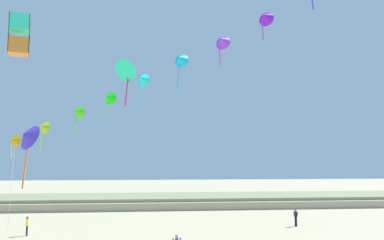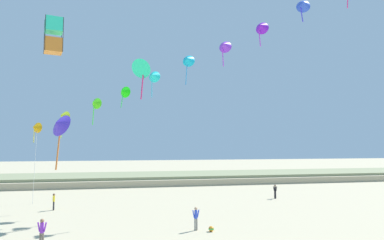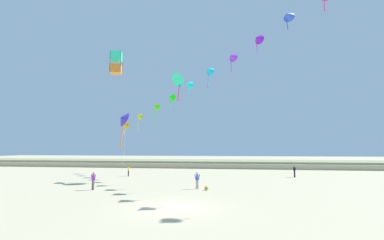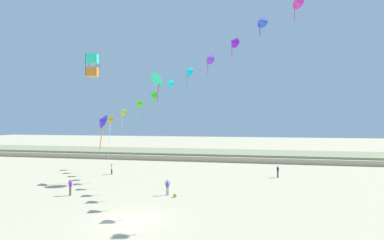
{
  "view_description": "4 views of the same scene",
  "coord_description": "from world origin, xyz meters",
  "px_view_note": "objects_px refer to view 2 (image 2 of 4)",
  "views": [
    {
      "loc": [
        -1.33,
        -15.85,
        5.65
      ],
      "look_at": [
        1.49,
        8.69,
        8.25
      ],
      "focal_mm": 38.0,
      "sensor_mm": 36.0,
      "label": 1
    },
    {
      "loc": [
        -4.69,
        -15.44,
        5.79
      ],
      "look_at": [
        0.63,
        9.67,
        7.71
      ],
      "focal_mm": 32.0,
      "sensor_mm": 36.0,
      "label": 2
    },
    {
      "loc": [
        3.78,
        -16.77,
        3.78
      ],
      "look_at": [
        -0.54,
        11.51,
        7.0
      ],
      "focal_mm": 24.0,
      "sensor_mm": 36.0,
      "label": 3
    },
    {
      "loc": [
        8.92,
        -20.96,
        7.42
      ],
      "look_at": [
        2.09,
        12.42,
        7.55
      ],
      "focal_mm": 28.0,
      "sensor_mm": 36.0,
      "label": 4
    }
  ],
  "objects_px": {
    "person_near_left": "(196,217)",
    "person_near_right": "(275,190)",
    "large_kite_low_lead": "(54,36)",
    "person_far_left": "(54,200)",
    "large_kite_high_solo": "(59,124)",
    "person_mid_center": "(42,231)",
    "large_kite_mid_trail": "(142,68)",
    "beach_ball": "(211,229)"
  },
  "relations": [
    {
      "from": "person_near_left",
      "to": "person_near_right",
      "type": "xyz_separation_m",
      "value": [
        11.57,
        11.91,
        -0.04
      ]
    },
    {
      "from": "large_kite_low_lead",
      "to": "person_near_left",
      "type": "bearing_deg",
      "value": -18.15
    },
    {
      "from": "person_far_left",
      "to": "large_kite_high_solo",
      "type": "height_order",
      "value": "large_kite_high_solo"
    },
    {
      "from": "person_mid_center",
      "to": "large_kite_mid_trail",
      "type": "height_order",
      "value": "large_kite_mid_trail"
    },
    {
      "from": "large_kite_mid_trail",
      "to": "beach_ball",
      "type": "distance_m",
      "value": 15.32
    },
    {
      "from": "person_mid_center",
      "to": "person_far_left",
      "type": "xyz_separation_m",
      "value": [
        -1.44,
        11.8,
        -0.07
      ]
    },
    {
      "from": "large_kite_low_lead",
      "to": "beach_ball",
      "type": "xyz_separation_m",
      "value": [
        11.1,
        -3.87,
        -13.8
      ]
    },
    {
      "from": "person_near_right",
      "to": "person_far_left",
      "type": "xyz_separation_m",
      "value": [
        -22.48,
        -2.14,
        -0.01
      ]
    },
    {
      "from": "person_mid_center",
      "to": "large_kite_high_solo",
      "type": "distance_m",
      "value": 9.55
    },
    {
      "from": "beach_ball",
      "to": "large_kite_high_solo",
      "type": "bearing_deg",
      "value": 153.1
    },
    {
      "from": "person_far_left",
      "to": "person_near_left",
      "type": "bearing_deg",
      "value": -41.85
    },
    {
      "from": "person_far_left",
      "to": "large_kite_low_lead",
      "type": "distance_m",
      "value": 14.64
    },
    {
      "from": "person_near_left",
      "to": "beach_ball",
      "type": "height_order",
      "value": "person_near_left"
    },
    {
      "from": "person_far_left",
      "to": "person_near_right",
      "type": "bearing_deg",
      "value": 5.43
    },
    {
      "from": "beach_ball",
      "to": "person_near_left",
      "type": "bearing_deg",
      "value": 150.29
    },
    {
      "from": "person_near_left",
      "to": "person_mid_center",
      "type": "relative_size",
      "value": 0.98
    },
    {
      "from": "person_far_left",
      "to": "beach_ball",
      "type": "height_order",
      "value": "person_far_left"
    },
    {
      "from": "person_near_right",
      "to": "beach_ball",
      "type": "xyz_separation_m",
      "value": [
        -10.63,
        -12.45,
        -0.69
      ]
    },
    {
      "from": "person_near_right",
      "to": "beach_ball",
      "type": "distance_m",
      "value": 16.38
    },
    {
      "from": "person_near_right",
      "to": "large_kite_high_solo",
      "type": "xyz_separation_m",
      "value": [
        -21.44,
        -6.96,
        6.57
      ]
    },
    {
      "from": "person_near_left",
      "to": "large_kite_low_lead",
      "type": "relative_size",
      "value": 0.6
    },
    {
      "from": "large_kite_high_solo",
      "to": "large_kite_low_lead",
      "type": "bearing_deg",
      "value": -100.14
    },
    {
      "from": "large_kite_mid_trail",
      "to": "large_kite_low_lead",
      "type": "bearing_deg",
      "value": -150.91
    },
    {
      "from": "person_far_left",
      "to": "large_kite_mid_trail",
      "type": "distance_m",
      "value": 14.36
    },
    {
      "from": "person_mid_center",
      "to": "person_near_left",
      "type": "bearing_deg",
      "value": 12.1
    },
    {
      "from": "person_mid_center",
      "to": "large_kite_high_solo",
      "type": "height_order",
      "value": "large_kite_high_solo"
    },
    {
      "from": "person_far_left",
      "to": "person_mid_center",
      "type": "bearing_deg",
      "value": -83.03
    },
    {
      "from": "large_kite_mid_trail",
      "to": "large_kite_high_solo",
      "type": "distance_m",
      "value": 8.73
    },
    {
      "from": "person_mid_center",
      "to": "person_far_left",
      "type": "height_order",
      "value": "person_mid_center"
    },
    {
      "from": "person_far_left",
      "to": "large_kite_mid_trail",
      "type": "relative_size",
      "value": 0.39
    },
    {
      "from": "person_mid_center",
      "to": "beach_ball",
      "type": "distance_m",
      "value": 10.54
    },
    {
      "from": "large_kite_low_lead",
      "to": "large_kite_high_solo",
      "type": "xyz_separation_m",
      "value": [
        0.29,
        1.62,
        -6.55
      ]
    },
    {
      "from": "beach_ball",
      "to": "person_mid_center",
      "type": "bearing_deg",
      "value": -171.83
    },
    {
      "from": "large_kite_high_solo",
      "to": "large_kite_mid_trail",
      "type": "bearing_deg",
      "value": 18.52
    },
    {
      "from": "person_near_right",
      "to": "person_far_left",
      "type": "height_order",
      "value": "person_near_right"
    },
    {
      "from": "person_far_left",
      "to": "large_kite_high_solo",
      "type": "relative_size",
      "value": 0.33
    },
    {
      "from": "large_kite_low_lead",
      "to": "person_near_right",
      "type": "bearing_deg",
      "value": 21.55
    },
    {
      "from": "person_near_right",
      "to": "person_far_left",
      "type": "relative_size",
      "value": 1.02
    },
    {
      "from": "person_near_right",
      "to": "person_mid_center",
      "type": "relative_size",
      "value": 0.93
    },
    {
      "from": "large_kite_high_solo",
      "to": "person_near_right",
      "type": "bearing_deg",
      "value": 17.99
    },
    {
      "from": "large_kite_mid_trail",
      "to": "beach_ball",
      "type": "height_order",
      "value": "large_kite_mid_trail"
    },
    {
      "from": "large_kite_low_lead",
      "to": "large_kite_high_solo",
      "type": "bearing_deg",
      "value": 79.86
    }
  ]
}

